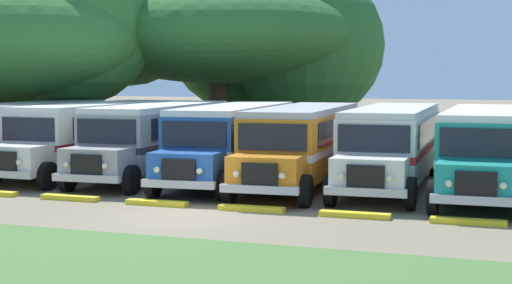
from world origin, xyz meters
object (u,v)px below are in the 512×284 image
object	(u,v)px
parked_bus_slot_0	(27,132)
parked_bus_slot_5	(392,142)
broad_shade_tree	(232,35)
parked_bus_slot_3	(233,138)
parked_bus_slot_6	(485,146)
parked_bus_slot_2	(158,136)
secondary_tree	(0,36)
parked_bus_slot_1	(94,134)
parked_bus_slot_4	(303,141)

from	to	relation	value
parked_bus_slot_0	parked_bus_slot_5	distance (m)	15.26
parked_bus_slot_0	broad_shade_tree	size ratio (longest dim) A/B	0.63
parked_bus_slot_3	broad_shade_tree	distance (m)	16.35
parked_bus_slot_5	parked_bus_slot_6	world-z (taller)	same
parked_bus_slot_5	parked_bus_slot_3	bearing A→B (deg)	-88.74
parked_bus_slot_2	parked_bus_slot_3	distance (m)	3.29
parked_bus_slot_3	secondary_tree	distance (m)	15.92
parked_bus_slot_1	parked_bus_slot_2	distance (m)	2.88
parked_bus_slot_0	parked_bus_slot_1	world-z (taller)	same
parked_bus_slot_0	parked_bus_slot_5	world-z (taller)	same
parked_bus_slot_1	parked_bus_slot_2	bearing A→B (deg)	91.15
parked_bus_slot_1	parked_bus_slot_4	size ratio (longest dim) A/B	1.00
parked_bus_slot_4	parked_bus_slot_5	bearing A→B (deg)	96.82
parked_bus_slot_4	broad_shade_tree	distance (m)	17.70
parked_bus_slot_0	parked_bus_slot_1	bearing A→B (deg)	88.66
parked_bus_slot_6	secondary_tree	xyz separation A→B (m)	(-23.57, 5.39, 4.34)
parked_bus_slot_1	parked_bus_slot_0	bearing A→B (deg)	-85.70
parked_bus_slot_2	parked_bus_slot_4	bearing A→B (deg)	83.00
parked_bus_slot_0	parked_bus_slot_3	world-z (taller)	same
parked_bus_slot_1	parked_bus_slot_5	size ratio (longest dim) A/B	1.00
secondary_tree	parked_bus_slot_2	bearing A→B (deg)	-23.90
parked_bus_slot_0	parked_bus_slot_6	bearing A→B (deg)	84.76
broad_shade_tree	parked_bus_slot_5	bearing A→B (deg)	-50.96
parked_bus_slot_6	secondary_tree	bearing A→B (deg)	-103.64
parked_bus_slot_4	broad_shade_tree	xyz separation A→B (m)	(-8.44, 14.83, 4.70)
parked_bus_slot_0	parked_bus_slot_3	size ratio (longest dim) A/B	1.00
parked_bus_slot_3	parked_bus_slot_6	world-z (taller)	same
parked_bus_slot_2	parked_bus_slot_3	xyz separation A→B (m)	(3.27, -0.27, 0.00)
parked_bus_slot_3	parked_bus_slot_4	xyz separation A→B (m)	(2.83, -0.22, 0.00)
parked_bus_slot_4	broad_shade_tree	size ratio (longest dim) A/B	0.62
parked_bus_slot_2	parked_bus_slot_6	xyz separation A→B (m)	(12.44, -0.45, 0.00)
parked_bus_slot_3	parked_bus_slot_5	xyz separation A→B (m)	(5.97, 0.32, 0.00)
parked_bus_slot_6	parked_bus_slot_1	bearing A→B (deg)	-92.50
parked_bus_slot_0	parked_bus_slot_3	bearing A→B (deg)	84.99
parked_bus_slot_1	broad_shade_tree	world-z (taller)	broad_shade_tree
secondary_tree	parked_bus_slot_6	bearing A→B (deg)	-12.87
parked_bus_slot_6	secondary_tree	size ratio (longest dim) A/B	0.66
secondary_tree	parked_bus_slot_3	bearing A→B (deg)	-19.85
secondary_tree	broad_shade_tree	bearing A→B (deg)	46.97
parked_bus_slot_3	parked_bus_slot_6	distance (m)	9.17
parked_bus_slot_5	parked_bus_slot_1	bearing A→B (deg)	-91.59
parked_bus_slot_0	parked_bus_slot_5	size ratio (longest dim) A/B	1.01
parked_bus_slot_1	parked_bus_slot_5	bearing A→B (deg)	91.53
parked_bus_slot_3	parked_bus_slot_2	bearing A→B (deg)	-98.58
parked_bus_slot_6	parked_bus_slot_5	bearing A→B (deg)	-99.75
parked_bus_slot_4	parked_bus_slot_5	distance (m)	3.19
parked_bus_slot_6	broad_shade_tree	world-z (taller)	broad_shade_tree
parked_bus_slot_0	parked_bus_slot_6	xyz separation A→B (m)	(18.45, -0.30, 0.00)
parked_bus_slot_5	parked_bus_slot_6	size ratio (longest dim) A/B	1.00
parked_bus_slot_3	parked_bus_slot_5	bearing A→B (deg)	89.12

